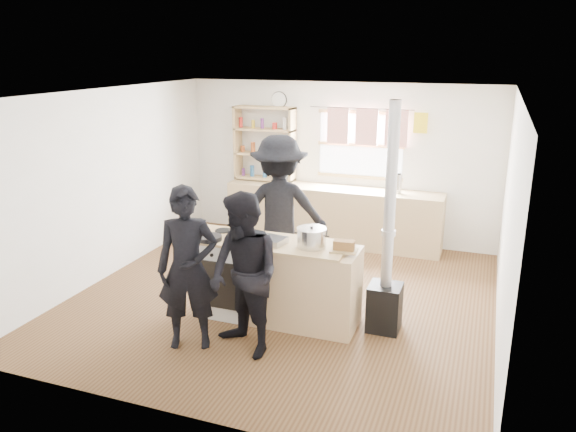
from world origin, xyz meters
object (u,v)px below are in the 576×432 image
object	(u,v)px
roast_tray	(270,240)
person_near_left	(188,269)
cooking_island	(278,281)
skillet_greens	(209,238)
thermos	(398,184)
person_near_right	(244,276)
stockpot_stove	(240,228)
flue_heater	(386,275)
person_far	(279,211)
bread_board	(344,247)
stockpot_counter	(312,238)

from	to	relation	value
roast_tray	person_near_left	bearing A→B (deg)	-125.56
roast_tray	cooking_island	bearing A→B (deg)	39.05
skillet_greens	thermos	bearing A→B (deg)	61.61
person_near_right	roast_tray	bearing A→B (deg)	120.99
roast_tray	stockpot_stove	size ratio (longest dim) A/B	1.58
stockpot_stove	flue_heater	xyz separation A→B (m)	(1.68, 0.09, -0.37)
stockpot_stove	person_far	distance (m)	0.96
bread_board	person_near_left	xyz separation A→B (m)	(-1.40, -0.82, -0.13)
flue_heater	person_far	size ratio (longest dim) A/B	1.28
person_near_left	roast_tray	bearing A→B (deg)	31.49
person_far	person_near_right	bearing A→B (deg)	79.65
skillet_greens	roast_tray	xyz separation A→B (m)	(0.67, 0.14, 0.01)
thermos	person_far	xyz separation A→B (m)	(-1.24, -1.75, -0.07)
skillet_greens	stockpot_stove	bearing A→B (deg)	47.74
stockpot_counter	person_far	world-z (taller)	person_far
bread_board	skillet_greens	bearing A→B (deg)	-173.86
stockpot_counter	roast_tray	bearing A→B (deg)	-175.87
roast_tray	stockpot_stove	world-z (taller)	stockpot_stove
cooking_island	flue_heater	distance (m)	1.21
stockpot_stove	flue_heater	size ratio (longest dim) A/B	0.09
stockpot_counter	flue_heater	bearing A→B (deg)	13.32
skillet_greens	roast_tray	distance (m)	0.69
roast_tray	skillet_greens	bearing A→B (deg)	-168.14
cooking_island	person_far	bearing A→B (deg)	110.24
stockpot_counter	person_near_left	bearing A→B (deg)	-141.20
bread_board	person_far	size ratio (longest dim) A/B	0.15
person_near_left	bread_board	bearing A→B (deg)	7.44
roast_tray	person_far	bearing A→B (deg)	105.77
roast_tray	person_far	world-z (taller)	person_far
stockpot_stove	person_far	bearing A→B (deg)	82.72
roast_tray	person_far	xyz separation A→B (m)	(-0.31, 1.08, 0.01)
person_far	skillet_greens	bearing A→B (deg)	52.74
cooking_island	stockpot_stove	world-z (taller)	stockpot_stove
cooking_island	bread_board	distance (m)	0.92
thermos	stockpot_stove	world-z (taller)	thermos
skillet_greens	flue_heater	bearing A→B (deg)	10.63
cooking_island	bread_board	bearing A→B (deg)	-2.87
cooking_island	person_near_left	distance (m)	1.14
bread_board	person_far	xyz separation A→B (m)	(-1.13, 1.06, -0.00)
person_near_right	bread_board	bearing A→B (deg)	72.45
skillet_greens	stockpot_stove	world-z (taller)	stockpot_stove
stockpot_stove	stockpot_counter	xyz separation A→B (m)	(0.89, -0.10, 0.02)
flue_heater	person_far	distance (m)	1.81
stockpot_counter	person_far	distance (m)	1.30
stockpot_counter	person_near_left	xyz separation A→B (m)	(-1.04, -0.84, -0.19)
roast_tray	person_near_right	world-z (taller)	person_near_right
bread_board	person_near_left	distance (m)	1.63
cooking_island	skillet_greens	world-z (taller)	skillet_greens
cooking_island	stockpot_counter	distance (m)	0.69
stockpot_stove	roast_tray	bearing A→B (deg)	-16.92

